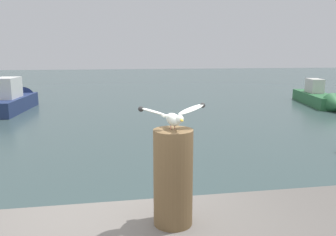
% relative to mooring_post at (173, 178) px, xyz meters
% --- Properties ---
extents(mooring_post, '(0.33, 0.33, 0.82)m').
position_rel_mooring_post_xyz_m(mooring_post, '(0.00, 0.00, 0.00)').
color(mooring_post, brown).
rests_on(mooring_post, harbor_quay).
extents(seagull, '(0.57, 0.39, 0.21)m').
position_rel_mooring_post_xyz_m(seagull, '(0.00, -0.00, 0.52)').
color(seagull, '#C67460').
rests_on(seagull, mooring_post).
extents(boat_navy, '(1.81, 5.62, 1.96)m').
position_rel_mooring_post_xyz_m(boat_navy, '(-5.34, 15.96, -1.32)').
color(boat_navy, navy).
rests_on(boat_navy, ground_plane).
extents(boat_green, '(2.44, 5.79, 1.63)m').
position_rel_mooring_post_xyz_m(boat_green, '(10.96, 14.34, -1.44)').
color(boat_green, '#2D6B3D').
rests_on(boat_green, ground_plane).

